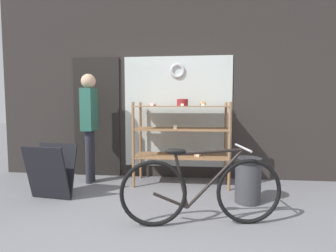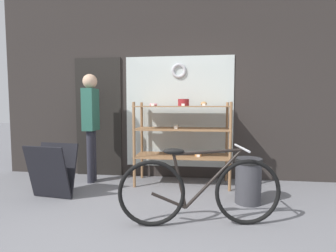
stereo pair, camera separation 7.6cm
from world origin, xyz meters
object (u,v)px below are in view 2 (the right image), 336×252
(display_case, at_px, (183,131))
(sandwich_board, at_px, (52,171))
(bicycle, at_px, (200,191))
(trash_bin, at_px, (248,179))
(pedestrian, at_px, (91,118))

(display_case, xyz_separation_m, sandwich_board, (-1.72, -0.86, -0.49))
(display_case, xyz_separation_m, bicycle, (0.28, -1.45, -0.48))
(bicycle, distance_m, trash_bin, 0.95)
(display_case, bearing_deg, pedestrian, -177.16)
(bicycle, relative_size, pedestrian, 0.96)
(display_case, height_order, sandwich_board, display_case)
(sandwich_board, distance_m, pedestrian, 1.07)
(trash_bin, bearing_deg, bicycle, -130.79)
(display_case, distance_m, sandwich_board, 1.98)
(pedestrian, relative_size, trash_bin, 3.00)
(bicycle, bearing_deg, display_case, 91.67)
(display_case, bearing_deg, trash_bin, -38.96)
(bicycle, xyz_separation_m, trash_bin, (0.62, 0.72, -0.05))
(bicycle, height_order, pedestrian, pedestrian)
(trash_bin, bearing_deg, display_case, 141.04)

